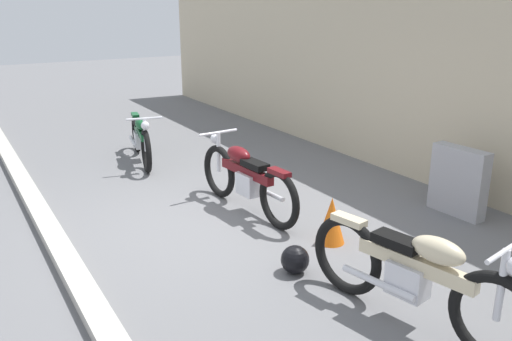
{
  "coord_description": "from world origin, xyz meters",
  "views": [
    {
      "loc": [
        5.66,
        -2.68,
        2.69
      ],
      "look_at": [
        -0.1,
        0.75,
        0.55
      ],
      "focal_mm": 37.65,
      "sensor_mm": 36.0,
      "label": 1
    }
  ],
  "objects_px": {
    "motorcycle_green": "(141,137)",
    "motorcycle_cream": "(416,275)",
    "stone_marker": "(458,181)",
    "traffic_cone": "(331,220)",
    "motorcycle_maroon": "(246,178)",
    "helmet": "(295,260)"
  },
  "relations": [
    {
      "from": "motorcycle_green",
      "to": "motorcycle_cream",
      "type": "bearing_deg",
      "value": 15.23
    },
    {
      "from": "stone_marker",
      "to": "motorcycle_green",
      "type": "relative_size",
      "value": 0.45
    },
    {
      "from": "motorcycle_cream",
      "to": "traffic_cone",
      "type": "bearing_deg",
      "value": 154.41
    },
    {
      "from": "motorcycle_maroon",
      "to": "motorcycle_green",
      "type": "distance_m",
      "value": 2.94
    },
    {
      "from": "traffic_cone",
      "to": "motorcycle_green",
      "type": "height_order",
      "value": "motorcycle_green"
    },
    {
      "from": "stone_marker",
      "to": "helmet",
      "type": "distance_m",
      "value": 2.75
    },
    {
      "from": "stone_marker",
      "to": "helmet",
      "type": "relative_size",
      "value": 3.04
    },
    {
      "from": "stone_marker",
      "to": "motorcycle_green",
      "type": "height_order",
      "value": "motorcycle_green"
    },
    {
      "from": "motorcycle_cream",
      "to": "motorcycle_maroon",
      "type": "distance_m",
      "value": 3.02
    },
    {
      "from": "motorcycle_cream",
      "to": "stone_marker",
      "type": "bearing_deg",
      "value": 111.53
    },
    {
      "from": "stone_marker",
      "to": "motorcycle_cream",
      "type": "xyz_separation_m",
      "value": [
        1.52,
        -2.39,
        0.03
      ]
    },
    {
      "from": "traffic_cone",
      "to": "helmet",
      "type": "bearing_deg",
      "value": -63.43
    },
    {
      "from": "stone_marker",
      "to": "motorcycle_cream",
      "type": "distance_m",
      "value": 2.83
    },
    {
      "from": "motorcycle_maroon",
      "to": "motorcycle_green",
      "type": "xyz_separation_m",
      "value": [
        -2.91,
        -0.42,
        -0.02
      ]
    },
    {
      "from": "helmet",
      "to": "motorcycle_cream",
      "type": "height_order",
      "value": "motorcycle_cream"
    },
    {
      "from": "stone_marker",
      "to": "traffic_cone",
      "type": "distance_m",
      "value": 1.97
    },
    {
      "from": "stone_marker",
      "to": "helmet",
      "type": "height_order",
      "value": "stone_marker"
    },
    {
      "from": "traffic_cone",
      "to": "motorcycle_maroon",
      "type": "bearing_deg",
      "value": -165.27
    },
    {
      "from": "traffic_cone",
      "to": "motorcycle_green",
      "type": "distance_m",
      "value": 4.34
    },
    {
      "from": "motorcycle_maroon",
      "to": "helmet",
      "type": "bearing_deg",
      "value": 162.01
    },
    {
      "from": "motorcycle_cream",
      "to": "motorcycle_maroon",
      "type": "relative_size",
      "value": 1.02
    },
    {
      "from": "helmet",
      "to": "traffic_cone",
      "type": "xyz_separation_m",
      "value": [
        -0.39,
        0.77,
        0.13
      ]
    }
  ]
}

